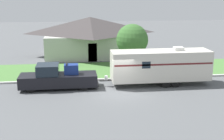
{
  "coord_description": "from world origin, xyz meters",
  "views": [
    {
      "loc": [
        -3.55,
        -23.06,
        7.76
      ],
      "look_at": [
        -0.38,
        1.82,
        1.4
      ],
      "focal_mm": 50.0,
      "sensor_mm": 36.0,
      "label": 1
    }
  ],
  "objects": [
    {
      "name": "lawn_strip",
      "position": [
        0.0,
        7.4,
        0.01
      ],
      "size": [
        80.0,
        7.0,
        0.03
      ],
      "color": "#477538",
      "rests_on": "ground_plane"
    },
    {
      "name": "mailbox",
      "position": [
        1.67,
        4.87,
        1.01
      ],
      "size": [
        0.48,
        0.2,
        1.31
      ],
      "color": "brown",
      "rests_on": "ground_plane"
    },
    {
      "name": "tree_in_yard",
      "position": [
        2.06,
        5.83,
        3.25
      ],
      "size": [
        3.04,
        3.04,
        4.78
      ],
      "color": "brown",
      "rests_on": "ground_plane"
    },
    {
      "name": "ground_plane",
      "position": [
        0.0,
        0.0,
        0.0
      ],
      "size": [
        120.0,
        120.0,
        0.0
      ],
      "primitive_type": "plane",
      "color": "#515456"
    },
    {
      "name": "pickup_truck",
      "position": [
        -4.89,
        1.82,
        0.89
      ],
      "size": [
        6.37,
        2.05,
        2.1
      ],
      "color": "black",
      "rests_on": "ground_plane"
    },
    {
      "name": "travel_trailer",
      "position": [
        3.76,
        1.82,
        1.68
      ],
      "size": [
        9.36,
        2.23,
        3.21
      ],
      "color": "black",
      "rests_on": "ground_plane"
    },
    {
      "name": "curb_strip",
      "position": [
        0.0,
        3.75,
        0.07
      ],
      "size": [
        80.0,
        0.3,
        0.14
      ],
      "color": "#ADADA8",
      "rests_on": "ground_plane"
    },
    {
      "name": "house_across_street",
      "position": [
        -1.37,
        15.37,
        2.45
      ],
      "size": [
        11.57,
        8.6,
        4.71
      ],
      "color": "#B2B2A8",
      "rests_on": "ground_plane"
    }
  ]
}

